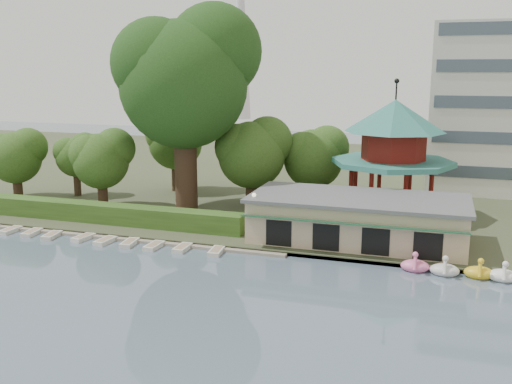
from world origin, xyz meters
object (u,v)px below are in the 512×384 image
at_px(pavilion, 393,146).
at_px(big_tree, 186,74).
at_px(dock, 108,236).
at_px(boathouse, 358,218).

height_order(pavilion, big_tree, big_tree).
relative_size(dock, pavilion, 2.52).
xyz_separation_m(pavilion, big_tree, (-20.82, -3.79, 7.08)).
height_order(boathouse, pavilion, pavilion).
bearing_deg(pavilion, dock, -148.34).
bearing_deg(dock, pavilion, 31.66).
bearing_deg(pavilion, big_tree, -169.69).
xyz_separation_m(boathouse, big_tree, (-18.82, 6.24, 12.19)).
height_order(dock, pavilion, pavilion).
bearing_deg(pavilion, boathouse, -101.28).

